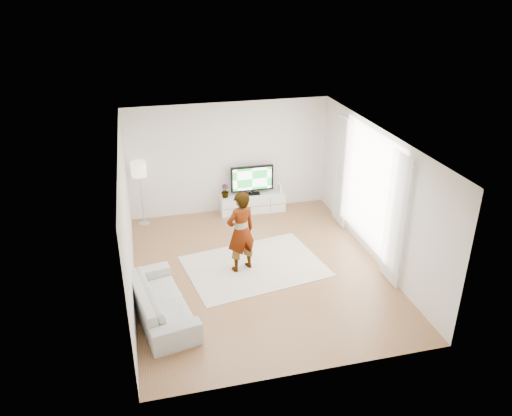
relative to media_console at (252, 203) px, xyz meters
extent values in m
plane|color=#A6754B|center=(-0.53, -2.76, -0.23)|extent=(6.00, 6.00, 0.00)
plane|color=white|center=(-0.53, -2.76, 2.57)|extent=(6.00, 6.00, 0.00)
cube|color=silver|center=(-3.03, -2.76, 1.17)|extent=(0.02, 6.00, 2.80)
cube|color=silver|center=(1.97, -2.76, 1.17)|extent=(0.02, 6.00, 2.80)
cube|color=silver|center=(-0.53, 0.24, 1.17)|extent=(5.00, 0.02, 2.80)
cube|color=silver|center=(-0.53, -5.76, 1.17)|extent=(5.00, 0.02, 2.80)
cube|color=white|center=(1.95, -2.46, 1.22)|extent=(0.01, 2.60, 2.50)
cube|color=white|center=(1.87, -3.76, 1.12)|extent=(0.04, 0.70, 2.60)
cube|color=white|center=(1.87, -1.16, 1.12)|extent=(0.04, 0.70, 2.60)
cube|color=white|center=(0.00, 0.00, 0.00)|extent=(1.65, 0.46, 0.46)
cube|color=black|center=(0.00, -0.23, 0.00)|extent=(1.60, 0.00, 0.01)
cube|color=black|center=(-0.41, -0.23, 0.00)|extent=(0.01, 0.00, 0.41)
cube|color=black|center=(0.41, -0.23, 0.00)|extent=(0.01, 0.00, 0.41)
cube|color=black|center=(0.00, 0.03, 0.24)|extent=(0.39, 0.21, 0.02)
cube|color=black|center=(0.00, 0.03, 0.29)|extent=(0.08, 0.05, 0.08)
cube|color=black|center=(0.00, 0.03, 0.66)|extent=(1.09, 0.06, 0.66)
cube|color=green|center=(0.00, 0.00, 0.66)|extent=(0.99, 0.01, 0.56)
cube|color=white|center=(0.72, 0.00, 0.34)|extent=(0.07, 0.16, 0.21)
cube|color=#4CB2FF|center=(0.72, -0.08, 0.36)|extent=(0.01, 0.00, 0.11)
imported|color=#3F7238|center=(-0.70, 0.00, 0.40)|extent=(0.24, 0.24, 0.34)
cube|color=beige|center=(-0.58, -2.61, -0.22)|extent=(3.04, 2.41, 0.01)
imported|color=#334772|center=(-0.87, -2.64, 0.64)|extent=(0.73, 0.60, 1.72)
imported|color=beige|center=(-2.57, -3.80, 0.08)|extent=(1.22, 2.26, 0.63)
cylinder|color=silver|center=(-2.73, -0.06, -0.22)|extent=(0.28, 0.28, 0.02)
cylinder|color=silver|center=(-2.73, -0.06, 0.40)|extent=(0.04, 0.04, 1.23)
cylinder|color=white|center=(-2.73, -0.06, 1.19)|extent=(0.35, 0.35, 0.34)
camera|label=1|loc=(-2.67, -11.24, 5.31)|focal=35.00mm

